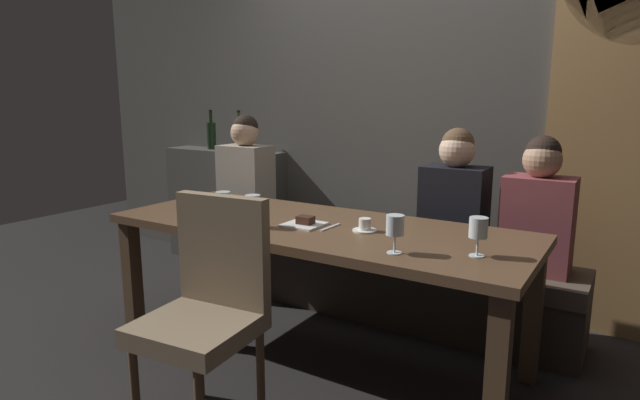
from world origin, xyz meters
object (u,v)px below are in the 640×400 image
(wine_glass_center_front, at_px, (395,227))
(fork_on_table, at_px, (330,227))
(diner_far_end, at_px, (538,208))
(banquette_bench, at_px, (373,279))
(diner_bearded, at_px, (454,198))
(dining_table, at_px, (315,240))
(wine_bottle_pale_label, at_px, (239,136))
(dessert_plate, at_px, (304,223))
(wine_glass_end_right, at_px, (253,204))
(diner_redhead, at_px, (246,174))
(wine_glass_end_left, at_px, (223,201))
(wine_bottle_dark_red, at_px, (211,135))
(espresso_cup, at_px, (365,226))
(wine_glass_far_left, at_px, (478,229))
(chair_near_side, at_px, (208,299))

(wine_glass_center_front, distance_m, fork_on_table, 0.52)
(diner_far_end, bearing_deg, banquette_bench, -178.44)
(diner_bearded, bearing_deg, dining_table, -126.05)
(wine_bottle_pale_label, relative_size, dessert_plate, 1.72)
(dining_table, height_order, wine_glass_end_right, wine_glass_end_right)
(diner_redhead, bearing_deg, wine_glass_end_left, -56.20)
(wine_glass_end_right, bearing_deg, dessert_plate, 38.77)
(wine_glass_center_front, bearing_deg, dining_table, 155.10)
(diner_bearded, xyz_separation_m, wine_bottle_dark_red, (-2.20, 0.34, 0.26))
(diner_redhead, relative_size, espresso_cup, 6.75)
(wine_glass_center_front, bearing_deg, banquette_bench, 120.28)
(wine_glass_far_left, relative_size, wine_glass_end_left, 1.00)
(wine_glass_end_left, height_order, wine_glass_end_right, same)
(wine_glass_end_right, bearing_deg, wine_glass_far_left, 5.46)
(wine_glass_center_front, relative_size, espresso_cup, 1.37)
(wine_bottle_pale_label, distance_m, wine_glass_far_left, 2.55)
(dessert_plate, bearing_deg, espresso_cup, 10.86)
(diner_redhead, distance_m, espresso_cup, 1.48)
(diner_bearded, bearing_deg, diner_far_end, 3.70)
(dining_table, relative_size, wine_glass_far_left, 13.41)
(dining_table, xyz_separation_m, wine_glass_center_front, (0.56, -0.26, 0.20))
(banquette_bench, height_order, diner_redhead, diner_redhead)
(diner_redhead, distance_m, fork_on_table, 1.34)
(wine_glass_end_right, bearing_deg, chair_near_side, -72.45)
(diner_bearded, bearing_deg, banquette_bench, 179.66)
(diner_redhead, bearing_deg, chair_near_side, -55.68)
(fork_on_table, bearing_deg, wine_glass_end_left, -157.41)
(dessert_plate, bearing_deg, diner_far_end, 38.75)
(chair_near_side, height_order, diner_bearded, diner_bearded)
(wine_bottle_dark_red, bearing_deg, chair_near_side, -47.35)
(wine_bottle_pale_label, xyz_separation_m, espresso_cup, (1.68, -1.04, -0.30))
(wine_glass_center_front, distance_m, wine_glass_far_left, 0.34)
(dessert_plate, bearing_deg, wine_glass_end_left, -156.37)
(dining_table, height_order, banquette_bench, dining_table)
(banquette_bench, xyz_separation_m, wine_bottle_dark_red, (-1.69, 0.34, 0.84))
(dining_table, xyz_separation_m, wine_glass_end_right, (-0.23, -0.22, 0.20))
(wine_bottle_dark_red, relative_size, espresso_cup, 2.72)
(espresso_cup, relative_size, dessert_plate, 0.63)
(fork_on_table, bearing_deg, dessert_plate, -166.28)
(wine_glass_end_left, height_order, dessert_plate, wine_glass_end_left)
(wine_glass_end_right, relative_size, dessert_plate, 0.86)
(wine_bottle_pale_label, xyz_separation_m, dessert_plate, (1.36, -1.10, -0.32))
(wine_bottle_dark_red, xyz_separation_m, espresso_cup, (1.98, -1.04, -0.30))
(wine_glass_end_left, bearing_deg, diner_redhead, 123.80)
(wine_glass_far_left, height_order, dessert_plate, wine_glass_far_left)
(banquette_bench, bearing_deg, chair_near_side, -92.79)
(chair_near_side, height_order, wine_bottle_pale_label, wine_bottle_pale_label)
(wine_bottle_pale_label, distance_m, wine_glass_end_right, 1.73)
(banquette_bench, xyz_separation_m, espresso_cup, (0.29, -0.70, 0.54))
(banquette_bench, distance_m, diner_bearded, 0.77)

